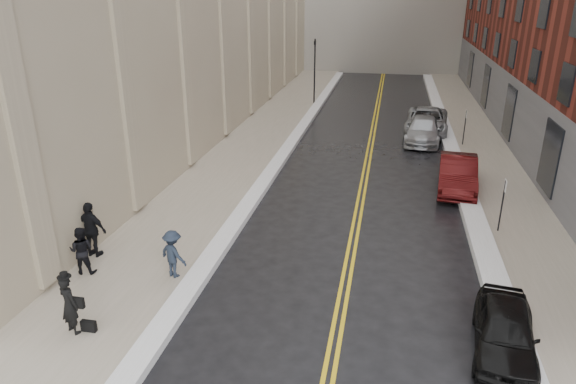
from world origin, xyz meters
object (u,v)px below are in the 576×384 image
at_px(car_silver_near, 423,130).
at_px(car_black, 505,331).
at_px(pedestrian_c, 92,230).
at_px(car_silver_far, 427,121).
at_px(pedestrian_b, 173,254).
at_px(pedestrian_main, 69,305).
at_px(pedestrian_a, 82,250).
at_px(car_maroon, 457,174).

bearing_deg(car_silver_near, car_black, -81.87).
relative_size(car_silver_near, pedestrian_c, 2.54).
xyz_separation_m(car_black, car_silver_near, (-1.21, 19.95, 0.09)).
distance_m(car_silver_far, pedestrian_c, 23.15).
bearing_deg(pedestrian_b, pedestrian_main, 89.49).
distance_m(pedestrian_a, pedestrian_c, 1.15).
bearing_deg(car_black, car_maroon, 97.62).
relative_size(car_silver_near, pedestrian_b, 3.16).
height_order(car_silver_far, pedestrian_a, pedestrian_a).
bearing_deg(car_silver_far, pedestrian_b, -108.95).
height_order(car_maroon, pedestrian_a, pedestrian_a).
distance_m(car_maroon, pedestrian_c, 16.08).
xyz_separation_m(car_maroon, pedestrian_a, (-12.72, -10.56, 0.17)).
distance_m(car_black, pedestrian_b, 9.89).
height_order(car_silver_near, pedestrian_b, pedestrian_b).
bearing_deg(pedestrian_c, car_silver_far, -113.01).
bearing_deg(pedestrian_a, pedestrian_c, -86.47).
bearing_deg(car_black, car_silver_near, 101.10).
height_order(pedestrian_a, pedestrian_b, pedestrian_a).
xyz_separation_m(car_maroon, pedestrian_main, (-11.27, -13.46, 0.21)).
distance_m(car_silver_near, car_silver_far, 2.18).
xyz_separation_m(pedestrian_main, pedestrian_c, (-1.73, 4.00, 0.14)).
relative_size(car_silver_far, pedestrian_main, 3.36).
height_order(car_black, car_maroon, car_maroon).
bearing_deg(pedestrian_b, car_maroon, -109.23).
bearing_deg(pedestrian_a, pedestrian_b, 176.62).
xyz_separation_m(pedestrian_main, pedestrian_a, (-1.45, 2.90, -0.05)).
distance_m(car_silver_near, pedestrian_main, 23.81).
distance_m(car_black, car_silver_far, 22.13).
bearing_deg(car_silver_far, pedestrian_c, -117.09).
bearing_deg(pedestrian_b, car_silver_near, -90.47).
relative_size(car_silver_far, pedestrian_c, 2.87).
height_order(car_silver_near, pedestrian_c, pedestrian_c).
distance_m(pedestrian_main, pedestrian_c, 4.36).
height_order(car_silver_far, pedestrian_main, pedestrian_main).
xyz_separation_m(car_black, pedestrian_c, (-13.00, 2.37, 0.51)).
relative_size(car_silver_near, car_silver_far, 0.88).
bearing_deg(pedestrian_b, pedestrian_c, 12.00).
relative_size(car_maroon, pedestrian_main, 2.81).
bearing_deg(pedestrian_main, pedestrian_c, -42.94).
xyz_separation_m(car_maroon, car_silver_near, (-1.21, 8.13, -0.05)).
distance_m(car_maroon, pedestrian_a, 16.53).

